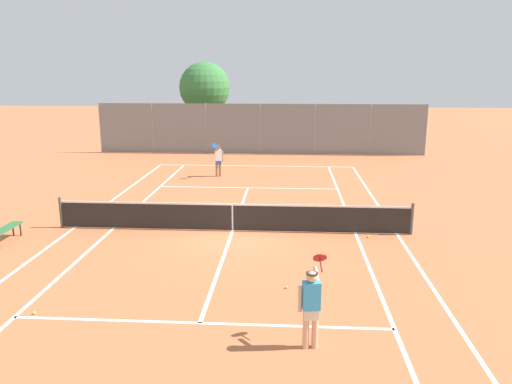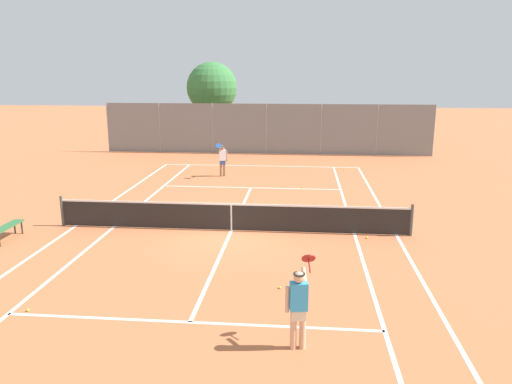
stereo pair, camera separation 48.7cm
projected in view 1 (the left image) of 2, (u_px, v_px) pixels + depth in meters
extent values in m
plane|color=#BC663D|center=(233.00, 231.00, 16.92)|extent=(120.00, 120.00, 0.00)
cube|color=silver|center=(256.00, 166.00, 28.46)|extent=(11.00, 0.10, 0.01)
cube|color=silver|center=(75.00, 227.00, 17.27)|extent=(0.10, 23.80, 0.01)
cube|color=silver|center=(397.00, 234.00, 16.58)|extent=(0.10, 23.80, 0.01)
cube|color=silver|center=(114.00, 228.00, 17.18)|extent=(0.10, 23.80, 0.01)
cube|color=silver|center=(355.00, 233.00, 16.66)|extent=(0.10, 23.80, 0.01)
cube|color=silver|center=(200.00, 323.00, 10.72)|extent=(8.26, 0.10, 0.01)
cube|color=silver|center=(248.00, 188.00, 23.13)|extent=(8.26, 0.10, 0.01)
cube|color=silver|center=(233.00, 231.00, 16.92)|extent=(0.10, 12.80, 0.01)
cylinder|color=#474C47|center=(61.00, 212.00, 17.17)|extent=(0.10, 0.10, 1.07)
cylinder|color=#474C47|center=(412.00, 219.00, 16.42)|extent=(0.10, 0.10, 1.07)
cube|color=black|center=(233.00, 218.00, 16.81)|extent=(11.90, 0.02, 0.89)
cube|color=white|center=(232.00, 205.00, 16.71)|extent=(11.90, 0.03, 0.06)
cube|color=white|center=(233.00, 218.00, 16.82)|extent=(0.05, 0.03, 0.89)
cylinder|color=#D8A884|center=(306.00, 329.00, 9.68)|extent=(0.13, 0.13, 0.82)
cylinder|color=#D8A884|center=(315.00, 328.00, 9.69)|extent=(0.13, 0.13, 0.82)
cube|color=beige|center=(311.00, 313.00, 9.61)|extent=(0.30, 0.22, 0.24)
cube|color=#3399D8|center=(311.00, 296.00, 9.52)|extent=(0.37, 0.25, 0.56)
sphere|color=#D8A884|center=(312.00, 277.00, 9.43)|extent=(0.22, 0.22, 0.22)
cylinder|color=black|center=(312.00, 273.00, 9.42)|extent=(0.23, 0.23, 0.02)
cylinder|color=#D8A884|center=(300.00, 299.00, 9.52)|extent=(0.08, 0.08, 0.52)
cylinder|color=#D8A884|center=(317.00, 278.00, 9.60)|extent=(0.15, 0.46, 0.35)
cylinder|color=maroon|center=(321.00, 265.00, 9.83)|extent=(0.07, 0.25, 0.22)
cylinder|color=maroon|center=(320.00, 258.00, 9.92)|extent=(0.31, 0.24, 0.23)
cylinder|color=#936B4C|center=(220.00, 168.00, 25.58)|extent=(0.13, 0.13, 0.82)
cylinder|color=#936B4C|center=(217.00, 169.00, 25.54)|extent=(0.13, 0.13, 0.82)
cube|color=#334C8C|center=(218.00, 162.00, 25.48)|extent=(0.32, 0.26, 0.24)
cube|color=white|center=(218.00, 155.00, 25.39)|extent=(0.38, 0.29, 0.56)
sphere|color=#936B4C|center=(218.00, 148.00, 25.30)|extent=(0.22, 0.22, 0.22)
cylinder|color=black|center=(218.00, 146.00, 25.29)|extent=(0.23, 0.23, 0.02)
cylinder|color=#936B4C|center=(223.00, 156.00, 25.46)|extent=(0.08, 0.08, 0.52)
cylinder|color=#936B4C|center=(216.00, 150.00, 25.16)|extent=(0.21, 0.46, 0.35)
cylinder|color=#1E4C99|center=(214.00, 148.00, 24.85)|extent=(0.11, 0.25, 0.22)
cylinder|color=#1E4C99|center=(215.00, 146.00, 24.71)|extent=(0.33, 0.27, 0.23)
sphere|color=#D1DB33|center=(136.00, 210.00, 19.34)|extent=(0.07, 0.07, 0.07)
sphere|color=#D1DB33|center=(287.00, 287.00, 12.43)|extent=(0.07, 0.07, 0.07)
sphere|color=#D1DB33|center=(368.00, 237.00, 16.22)|extent=(0.07, 0.07, 0.07)
sphere|color=#D1DB33|center=(34.00, 313.00, 11.10)|extent=(0.07, 0.07, 0.07)
sphere|color=#D1DB33|center=(299.00, 187.00, 23.20)|extent=(0.07, 0.07, 0.07)
sphere|color=#D1DB33|center=(339.00, 169.00, 27.39)|extent=(0.07, 0.07, 0.07)
cube|color=#2D6638|center=(5.00, 229.00, 15.70)|extent=(0.36, 1.50, 0.05)
cylinder|color=#262626|center=(21.00, 230.00, 16.36)|extent=(0.05, 0.05, 0.41)
cylinder|color=#262626|center=(13.00, 230.00, 16.38)|extent=(0.05, 0.05, 0.41)
cylinder|color=gray|center=(100.00, 128.00, 32.88)|extent=(0.08, 0.08, 3.26)
cylinder|color=gray|center=(153.00, 128.00, 32.66)|extent=(0.08, 0.08, 3.26)
cylinder|color=gray|center=(206.00, 129.00, 32.43)|extent=(0.08, 0.08, 3.26)
cylinder|color=gray|center=(260.00, 129.00, 32.21)|extent=(0.08, 0.08, 3.26)
cylinder|color=gray|center=(315.00, 129.00, 31.99)|extent=(0.08, 0.08, 3.26)
cylinder|color=gray|center=(370.00, 130.00, 31.77)|extent=(0.08, 0.08, 3.26)
cylinder|color=gray|center=(426.00, 130.00, 31.55)|extent=(0.08, 0.08, 3.26)
cube|color=slate|center=(260.00, 129.00, 32.21)|extent=(21.12, 0.02, 3.22)
cylinder|color=brown|center=(206.00, 126.00, 35.64)|extent=(0.21, 0.21, 2.89)
sphere|color=#387A3D|center=(205.00, 88.00, 35.01)|extent=(3.56, 3.56, 3.56)
sphere|color=#387A3D|center=(200.00, 94.00, 35.18)|extent=(2.50, 2.50, 2.50)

